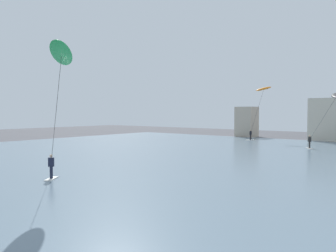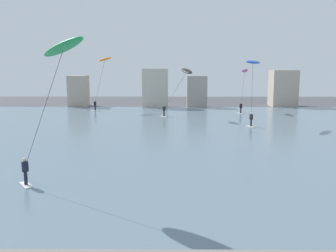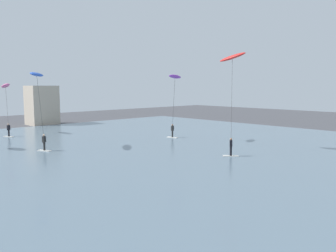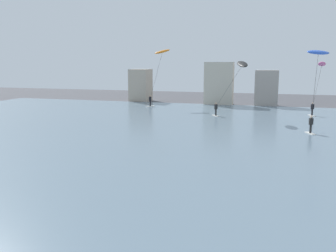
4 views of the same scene
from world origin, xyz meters
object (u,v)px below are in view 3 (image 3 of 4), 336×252
at_px(kitesurfer_purple, 175,86).
at_px(kitesurfer_pink, 6,91).
at_px(kitesurfer_red, 232,67).
at_px(kitesurfer_blue, 37,80).

bearing_deg(kitesurfer_purple, kitesurfer_pink, 120.95).
bearing_deg(kitesurfer_pink, kitesurfer_red, -67.96).
distance_m(kitesurfer_pink, kitesurfer_red, 29.82).
distance_m(kitesurfer_pink, kitesurfer_purple, 22.57).
xyz_separation_m(kitesurfer_pink, kitesurfer_red, (11.15, -27.55, 2.37)).
bearing_deg(kitesurfer_blue, kitesurfer_pink, 82.85).
height_order(kitesurfer_pink, kitesurfer_purple, kitesurfer_purple).
bearing_deg(kitesurfer_pink, kitesurfer_purple, -59.05).
height_order(kitesurfer_pink, kitesurfer_red, kitesurfer_red).
bearing_deg(kitesurfer_red, kitesurfer_pink, 112.04).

